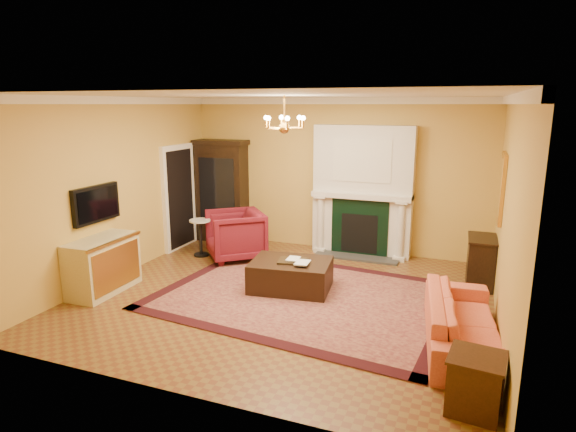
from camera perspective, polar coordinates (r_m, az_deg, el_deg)
The scene contains 26 objects.
floor at distance 7.48m, azimuth -0.41°, elevation -9.59°, with size 6.00×5.50×0.02m, color brown.
ceiling at distance 6.91m, azimuth -0.45°, elevation 14.20°, with size 6.00×5.50×0.02m, color silver.
wall_back at distance 9.63m, azimuth 5.61°, elevation 4.81°, with size 6.00×0.02×3.00m, color gold.
wall_front at distance 4.66m, azimuth -12.96°, elevation -4.44°, with size 6.00×0.02×3.00m, color gold.
wall_left at distance 8.59m, azimuth -19.49°, elevation 3.13°, with size 0.02×5.50×3.00m, color gold.
wall_right at distance 6.59m, azimuth 24.74°, elevation -0.18°, with size 0.02×5.50×3.00m, color gold.
fireplace at distance 9.35m, azimuth 8.80°, elevation 2.59°, with size 1.90×0.70×2.50m.
crown_molding at distance 7.80m, azimuth 2.20°, elevation 13.55°, with size 6.00×5.50×0.12m.
doorway at distance 9.97m, azimuth -12.76°, elevation 2.19°, with size 0.08×1.05×2.10m.
tv_panel at distance 8.14m, azimuth -21.78°, elevation 1.34°, with size 0.09×0.95×0.58m.
gilt_mirror at distance 7.93m, azimuth 23.98°, elevation 3.07°, with size 0.06×0.76×1.05m.
chandelier at distance 6.91m, azimuth -0.44°, elevation 10.87°, with size 0.63×0.55×0.53m.
oriental_rug at distance 7.47m, azimuth 2.00°, elevation -9.49°, with size 4.30×3.23×0.02m, color #460F1C.
china_cabinet at distance 10.35m, azimuth -7.78°, elevation 2.70°, with size 1.03×0.47×2.06m, color black.
wingback_armchair at distance 9.15m, azimuth -6.26°, elevation -1.98°, with size 0.99×0.93×1.02m, color maroon.
pedestal_table at distance 9.43m, azimuth -10.33°, elevation -2.23°, with size 0.40×0.40×0.72m.
commode at distance 8.07m, azimuth -21.11°, elevation -5.45°, with size 0.55×1.16×0.86m, color beige.
coral_sofa at distance 6.29m, azimuth 20.09°, elevation -10.82°, with size 2.11×0.62×0.82m, color #DA6545.
end_table at distance 5.17m, azimuth 21.27°, elevation -18.15°, with size 0.47×0.47×0.55m, color #371C0F.
console_table at distance 8.36m, azimuth 21.85°, elevation -5.16°, with size 0.40×0.70×0.78m, color black.
leather_ottoman at distance 7.66m, azimuth 0.34°, elevation -7.00°, with size 1.23×0.89×0.46m, color black.
ottoman_tray at distance 7.55m, azimuth 0.59°, elevation -5.34°, with size 0.45×0.35×0.03m, color black.
book_a at distance 7.55m, azimuth -0.09°, elevation -4.21°, with size 0.19×0.02×0.26m, color gray.
book_b at distance 7.37m, azimuth 0.94°, elevation -4.52°, with size 0.21×0.02×0.28m, color gray.
topiary_left at distance 9.41m, azimuth 5.24°, elevation 4.39°, with size 0.16×0.16×0.42m.
topiary_right at distance 9.14m, azimuth 13.60°, elevation 3.95°, with size 0.17×0.17×0.46m.
Camera 1 is at (2.52, -6.43, 2.88)m, focal length 30.00 mm.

